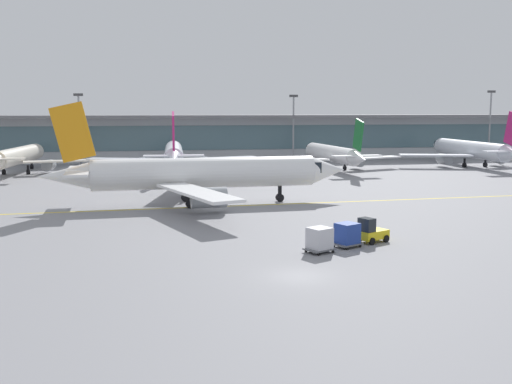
{
  "coord_description": "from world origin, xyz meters",
  "views": [
    {
      "loc": [
        -9.66,
        -37.01,
        10.93
      ],
      "look_at": [
        0.55,
        18.79,
        3.0
      ],
      "focal_mm": 41.89,
      "sensor_mm": 36.0,
      "label": 1
    }
  ],
  "objects_px": {
    "taxiing_regional_jet": "(201,174)",
    "cargo_dolly_trailing": "(320,239)",
    "gate_airplane_1": "(18,156)",
    "apron_light_mast_2": "(293,125)",
    "cargo_dolly_lead": "(347,234)",
    "apron_light_mast_1": "(80,126)",
    "gate_airplane_2": "(174,154)",
    "baggage_tug": "(371,232)",
    "apron_light_mast_3": "(490,122)",
    "gate_airplane_4": "(471,150)",
    "gate_airplane_3": "(332,154)"
  },
  "relations": [
    {
      "from": "taxiing_regional_jet",
      "to": "cargo_dolly_trailing",
      "type": "xyz_separation_m",
      "value": [
        6.77,
        -24.93,
        -2.47
      ]
    },
    {
      "from": "gate_airplane_1",
      "to": "apron_light_mast_2",
      "type": "xyz_separation_m",
      "value": [
        51.7,
        15.1,
        4.67
      ]
    },
    {
      "from": "cargo_dolly_lead",
      "to": "apron_light_mast_1",
      "type": "height_order",
      "value": "apron_light_mast_1"
    },
    {
      "from": "taxiing_regional_jet",
      "to": "apron_light_mast_1",
      "type": "bearing_deg",
      "value": 107.13
    },
    {
      "from": "apron_light_mast_1",
      "to": "apron_light_mast_2",
      "type": "xyz_separation_m",
      "value": [
        42.91,
        0.95,
        -0.03
      ]
    },
    {
      "from": "gate_airplane_2",
      "to": "apron_light_mast_2",
      "type": "distance_m",
      "value": 30.84
    },
    {
      "from": "gate_airplane_2",
      "to": "apron_light_mast_1",
      "type": "distance_m",
      "value": 23.82
    },
    {
      "from": "baggage_tug",
      "to": "cargo_dolly_lead",
      "type": "relative_size",
      "value": 1.14
    },
    {
      "from": "apron_light_mast_2",
      "to": "apron_light_mast_3",
      "type": "bearing_deg",
      "value": -1.43
    },
    {
      "from": "apron_light_mast_1",
      "to": "baggage_tug",
      "type": "bearing_deg",
      "value": -67.69
    },
    {
      "from": "baggage_tug",
      "to": "gate_airplane_2",
      "type": "bearing_deg",
      "value": 76.05
    },
    {
      "from": "taxiing_regional_jet",
      "to": "cargo_dolly_trailing",
      "type": "distance_m",
      "value": 25.96
    },
    {
      "from": "gate_airplane_1",
      "to": "cargo_dolly_lead",
      "type": "height_order",
      "value": "gate_airplane_1"
    },
    {
      "from": "taxiing_regional_jet",
      "to": "gate_airplane_4",
      "type": "bearing_deg",
      "value": 30.95
    },
    {
      "from": "cargo_dolly_trailing",
      "to": "gate_airplane_3",
      "type": "bearing_deg",
      "value": 44.86
    },
    {
      "from": "gate_airplane_2",
      "to": "gate_airplane_4",
      "type": "xyz_separation_m",
      "value": [
        56.19,
        -0.57,
        0.0
      ]
    },
    {
      "from": "gate_airplane_3",
      "to": "cargo_dolly_trailing",
      "type": "height_order",
      "value": "gate_airplane_3"
    },
    {
      "from": "gate_airplane_1",
      "to": "gate_airplane_3",
      "type": "xyz_separation_m",
      "value": [
        54.4,
        -3.26,
        -0.1
      ]
    },
    {
      "from": "gate_airplane_2",
      "to": "apron_light_mast_1",
      "type": "relative_size",
      "value": 2.29
    },
    {
      "from": "apron_light_mast_1",
      "to": "apron_light_mast_2",
      "type": "relative_size",
      "value": 1.0
    },
    {
      "from": "cargo_dolly_lead",
      "to": "apron_light_mast_2",
      "type": "xyz_separation_m",
      "value": [
        14.66,
        77.07,
        6.53
      ]
    },
    {
      "from": "gate_airplane_2",
      "to": "apron_light_mast_1",
      "type": "height_order",
      "value": "apron_light_mast_1"
    },
    {
      "from": "taxiing_regional_jet",
      "to": "cargo_dolly_lead",
      "type": "bearing_deg",
      "value": -70.73
    },
    {
      "from": "cargo_dolly_trailing",
      "to": "apron_light_mast_3",
      "type": "height_order",
      "value": "apron_light_mast_3"
    },
    {
      "from": "cargo_dolly_lead",
      "to": "gate_airplane_4",
      "type": "bearing_deg",
      "value": 26.18
    },
    {
      "from": "gate_airplane_1",
      "to": "apron_light_mast_3",
      "type": "bearing_deg",
      "value": -76.04
    },
    {
      "from": "cargo_dolly_lead",
      "to": "apron_light_mast_3",
      "type": "xyz_separation_m",
      "value": [
        58.78,
        75.97,
        7.08
      ]
    },
    {
      "from": "gate_airplane_4",
      "to": "baggage_tug",
      "type": "height_order",
      "value": "gate_airplane_4"
    },
    {
      "from": "gate_airplane_3",
      "to": "apron_light_mast_3",
      "type": "xyz_separation_m",
      "value": [
        41.42,
        17.26,
        5.31
      ]
    },
    {
      "from": "gate_airplane_4",
      "to": "apron_light_mast_2",
      "type": "relative_size",
      "value": 2.3
    },
    {
      "from": "apron_light_mast_2",
      "to": "apron_light_mast_3",
      "type": "relative_size",
      "value": 0.93
    },
    {
      "from": "taxiing_regional_jet",
      "to": "baggage_tug",
      "type": "bearing_deg",
      "value": -64.47
    },
    {
      "from": "cargo_dolly_lead",
      "to": "apron_light_mast_1",
      "type": "distance_m",
      "value": 81.46
    },
    {
      "from": "baggage_tug",
      "to": "apron_light_mast_2",
      "type": "xyz_separation_m",
      "value": [
        12.18,
        75.83,
        6.69
      ]
    },
    {
      "from": "taxiing_regional_jet",
      "to": "apron_light_mast_1",
      "type": "xyz_separation_m",
      "value": [
        -18.8,
        52.53,
        4.09
      ]
    },
    {
      "from": "gate_airplane_3",
      "to": "taxiing_regional_jet",
      "type": "distance_m",
      "value": 44.19
    },
    {
      "from": "gate_airplane_4",
      "to": "apron_light_mast_3",
      "type": "relative_size",
      "value": 2.13
    },
    {
      "from": "gate_airplane_1",
      "to": "gate_airplane_3",
      "type": "height_order",
      "value": "gate_airplane_1"
    },
    {
      "from": "gate_airplane_3",
      "to": "gate_airplane_4",
      "type": "bearing_deg",
      "value": -91.62
    },
    {
      "from": "gate_airplane_1",
      "to": "apron_light_mast_2",
      "type": "height_order",
      "value": "apron_light_mast_2"
    },
    {
      "from": "apron_light_mast_3",
      "to": "gate_airplane_3",
      "type": "bearing_deg",
      "value": -157.38
    },
    {
      "from": "cargo_dolly_lead",
      "to": "apron_light_mast_1",
      "type": "xyz_separation_m",
      "value": [
        -28.25,
        76.12,
        6.56
      ]
    },
    {
      "from": "gate_airplane_3",
      "to": "apron_light_mast_3",
      "type": "bearing_deg",
      "value": -71.31
    },
    {
      "from": "apron_light_mast_3",
      "to": "baggage_tug",
      "type": "bearing_deg",
      "value": -127.0
    },
    {
      "from": "gate_airplane_4",
      "to": "cargo_dolly_lead",
      "type": "distance_m",
      "value": 75.07
    },
    {
      "from": "cargo_dolly_trailing",
      "to": "apron_light_mast_1",
      "type": "relative_size",
      "value": 0.19
    },
    {
      "from": "cargo_dolly_trailing",
      "to": "apron_light_mast_3",
      "type": "relative_size",
      "value": 0.17
    },
    {
      "from": "apron_light_mast_1",
      "to": "apron_light_mast_2",
      "type": "height_order",
      "value": "apron_light_mast_1"
    },
    {
      "from": "gate_airplane_1",
      "to": "apron_light_mast_3",
      "type": "relative_size",
      "value": 1.97
    },
    {
      "from": "gate_airplane_1",
      "to": "taxiing_regional_jet",
      "type": "height_order",
      "value": "taxiing_regional_jet"
    }
  ]
}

